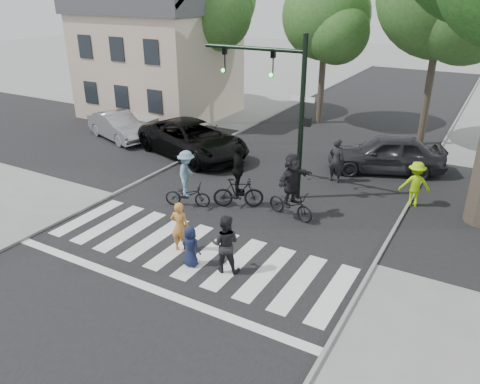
{
  "coord_description": "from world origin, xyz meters",
  "views": [
    {
      "loc": [
        7.4,
        -9.06,
        7.41
      ],
      "look_at": [
        0.5,
        3.0,
        1.3
      ],
      "focal_mm": 35.0,
      "sensor_mm": 36.0,
      "label": 1
    }
  ],
  "objects_px": {
    "cyclist_mid": "(238,182)",
    "car_suv": "(193,139)",
    "car_grey": "(386,153)",
    "pedestrian_woman": "(180,227)",
    "traffic_signal": "(281,94)",
    "cyclist_right": "(292,190)",
    "pedestrian_adult": "(225,244)",
    "cyclist_left": "(187,183)",
    "pedestrian_child": "(190,246)",
    "car_silver": "(118,126)"
  },
  "relations": [
    {
      "from": "pedestrian_woman",
      "to": "pedestrian_child",
      "type": "distance_m",
      "value": 0.93
    },
    {
      "from": "car_grey",
      "to": "pedestrian_woman",
      "type": "bearing_deg",
      "value": -42.76
    },
    {
      "from": "pedestrian_child",
      "to": "cyclist_left",
      "type": "distance_m",
      "value": 4.05
    },
    {
      "from": "car_suv",
      "to": "car_grey",
      "type": "relative_size",
      "value": 1.23
    },
    {
      "from": "cyclist_mid",
      "to": "car_suv",
      "type": "distance_m",
      "value": 6.04
    },
    {
      "from": "cyclist_left",
      "to": "cyclist_right",
      "type": "xyz_separation_m",
      "value": [
        3.64,
        1.06,
        0.12
      ]
    },
    {
      "from": "cyclist_mid",
      "to": "traffic_signal",
      "type": "bearing_deg",
      "value": 68.37
    },
    {
      "from": "cyclist_mid",
      "to": "car_grey",
      "type": "distance_m",
      "value": 7.3
    },
    {
      "from": "traffic_signal",
      "to": "pedestrian_woman",
      "type": "xyz_separation_m",
      "value": [
        -0.68,
        -5.39,
        -3.09
      ]
    },
    {
      "from": "pedestrian_woman",
      "to": "traffic_signal",
      "type": "bearing_deg",
      "value": -110.38
    },
    {
      "from": "pedestrian_adult",
      "to": "car_grey",
      "type": "xyz_separation_m",
      "value": [
        1.95,
        10.1,
        -0.03
      ]
    },
    {
      "from": "car_suv",
      "to": "car_silver",
      "type": "relative_size",
      "value": 1.4
    },
    {
      "from": "cyclist_left",
      "to": "car_suv",
      "type": "xyz_separation_m",
      "value": [
        -3.04,
        4.7,
        -0.09
      ]
    },
    {
      "from": "cyclist_left",
      "to": "cyclist_right",
      "type": "height_order",
      "value": "cyclist_right"
    },
    {
      "from": "pedestrian_woman",
      "to": "cyclist_right",
      "type": "distance_m",
      "value": 4.24
    },
    {
      "from": "cyclist_left",
      "to": "pedestrian_woman",
      "type": "bearing_deg",
      "value": -58.16
    },
    {
      "from": "traffic_signal",
      "to": "cyclist_right",
      "type": "height_order",
      "value": "traffic_signal"
    },
    {
      "from": "car_suv",
      "to": "car_grey",
      "type": "bearing_deg",
      "value": -56.37
    },
    {
      "from": "pedestrian_child",
      "to": "pedestrian_adult",
      "type": "relative_size",
      "value": 0.72
    },
    {
      "from": "cyclist_right",
      "to": "car_suv",
      "type": "xyz_separation_m",
      "value": [
        -6.68,
        3.65,
        -0.21
      ]
    },
    {
      "from": "cyclist_left",
      "to": "cyclist_mid",
      "type": "relative_size",
      "value": 0.89
    },
    {
      "from": "cyclist_right",
      "to": "car_silver",
      "type": "bearing_deg",
      "value": 161.47
    },
    {
      "from": "pedestrian_child",
      "to": "cyclist_left",
      "type": "bearing_deg",
      "value": -50.69
    },
    {
      "from": "pedestrian_woman",
      "to": "pedestrian_child",
      "type": "relative_size",
      "value": 1.3
    },
    {
      "from": "traffic_signal",
      "to": "pedestrian_adult",
      "type": "xyz_separation_m",
      "value": [
        1.07,
        -5.64,
        -3.04
      ]
    },
    {
      "from": "pedestrian_child",
      "to": "car_grey",
      "type": "height_order",
      "value": "car_grey"
    },
    {
      "from": "pedestrian_woman",
      "to": "pedestrian_child",
      "type": "height_order",
      "value": "pedestrian_woman"
    },
    {
      "from": "pedestrian_woman",
      "to": "cyclist_mid",
      "type": "distance_m",
      "value": 3.58
    },
    {
      "from": "car_silver",
      "to": "car_grey",
      "type": "bearing_deg",
      "value": -62.22
    },
    {
      "from": "pedestrian_child",
      "to": "cyclist_mid",
      "type": "bearing_deg",
      "value": -76.78
    },
    {
      "from": "cyclist_mid",
      "to": "car_suv",
      "type": "height_order",
      "value": "cyclist_mid"
    },
    {
      "from": "traffic_signal",
      "to": "car_grey",
      "type": "distance_m",
      "value": 6.2
    },
    {
      "from": "car_silver",
      "to": "car_suv",
      "type": "bearing_deg",
      "value": -74.47
    },
    {
      "from": "car_grey",
      "to": "car_silver",
      "type": "bearing_deg",
      "value": -102.86
    },
    {
      "from": "pedestrian_woman",
      "to": "car_silver",
      "type": "height_order",
      "value": "pedestrian_woman"
    },
    {
      "from": "pedestrian_adult",
      "to": "car_grey",
      "type": "height_order",
      "value": "pedestrian_adult"
    },
    {
      "from": "pedestrian_child",
      "to": "car_suv",
      "type": "height_order",
      "value": "car_suv"
    },
    {
      "from": "cyclist_mid",
      "to": "car_silver",
      "type": "relative_size",
      "value": 0.56
    },
    {
      "from": "pedestrian_adult",
      "to": "car_suv",
      "type": "xyz_separation_m",
      "value": [
        -6.47,
        7.66,
        -0.03
      ]
    },
    {
      "from": "pedestrian_woman",
      "to": "pedestrian_adult",
      "type": "bearing_deg",
      "value": 158.39
    },
    {
      "from": "cyclist_mid",
      "to": "cyclist_right",
      "type": "height_order",
      "value": "cyclist_mid"
    },
    {
      "from": "traffic_signal",
      "to": "car_grey",
      "type": "height_order",
      "value": "traffic_signal"
    },
    {
      "from": "cyclist_right",
      "to": "car_suv",
      "type": "bearing_deg",
      "value": 151.38
    },
    {
      "from": "cyclist_left",
      "to": "car_suv",
      "type": "distance_m",
      "value": 5.6
    },
    {
      "from": "cyclist_left",
      "to": "cyclist_right",
      "type": "distance_m",
      "value": 3.79
    },
    {
      "from": "traffic_signal",
      "to": "cyclist_right",
      "type": "bearing_deg",
      "value": -51.74
    },
    {
      "from": "cyclist_mid",
      "to": "car_silver",
      "type": "distance_m",
      "value": 10.47
    },
    {
      "from": "traffic_signal",
      "to": "cyclist_left",
      "type": "xyz_separation_m",
      "value": [
        -2.35,
        -2.69,
        -2.98
      ]
    },
    {
      "from": "cyclist_left",
      "to": "car_silver",
      "type": "height_order",
      "value": "cyclist_left"
    },
    {
      "from": "car_suv",
      "to": "pedestrian_woman",
      "type": "bearing_deg",
      "value": -130.07
    }
  ]
}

